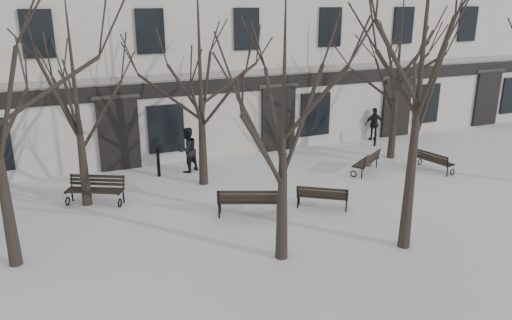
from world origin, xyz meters
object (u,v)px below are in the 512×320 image
tree_2 (423,50)px  bench_3 (96,189)px  bench_2 (322,196)px  bench_1 (249,201)px  bench_4 (367,162)px  bench_5 (433,160)px  tree_1 (284,97)px

tree_2 → bench_3: bearing=139.0°
bench_2 → tree_2: bearing=138.4°
bench_1 → bench_4: 6.28m
bench_1 → bench_3: bench_1 is taller
bench_2 → bench_5: (6.02, 1.63, -0.01)m
tree_2 → bench_1: (-3.22, 3.55, -4.84)m
tree_2 → bench_4: tree_2 is taller
bench_3 → tree_1: bearing=-26.9°
tree_2 → bench_5: bearing=42.5°
tree_2 → tree_1: bearing=167.4°
tree_1 → tree_2: bearing=-12.6°
bench_2 → bench_4: bench_4 is taller
tree_2 → bench_4: size_ratio=5.06×
bench_3 → bench_1: bearing=-7.1°
bench_4 → bench_2: bearing=1.7°
tree_1 → bench_1: (0.19, 2.79, -3.78)m
tree_1 → bench_5: tree_1 is taller
bench_1 → bench_2: bench_1 is taller
tree_1 → bench_2: size_ratio=4.12×
bench_3 → bench_5: bench_3 is taller
bench_1 → bench_5: bearing=-148.8°
tree_1 → bench_1: size_ratio=3.38×
bench_1 → bench_5: (8.46, 1.25, -0.09)m
tree_2 → bench_4: 7.96m
bench_1 → tree_2: bearing=155.0°
tree_2 → bench_4: (2.70, 5.64, -4.92)m
tree_1 → bench_4: bearing=38.6°
bench_2 → bench_5: size_ratio=0.98×
bench_4 → bench_5: (2.54, -0.84, -0.01)m
bench_1 → bench_2: 2.47m
tree_2 → bench_3: (-7.53, 6.54, -4.86)m
bench_2 → bench_5: bench_2 is taller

